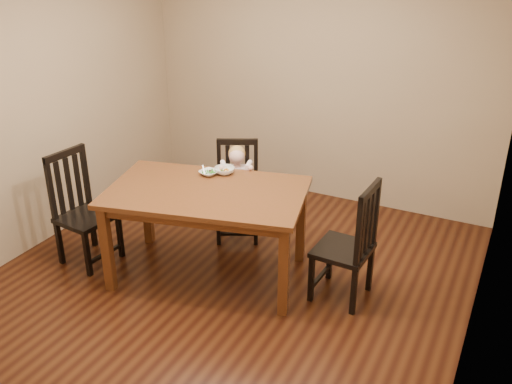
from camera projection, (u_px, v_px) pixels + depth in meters
The scene contains 9 objects.
room at pixel (230, 134), 4.56m from camera, with size 4.01×4.01×2.71m.
dining_table at pixel (207, 200), 4.86m from camera, with size 1.85×1.36×0.83m.
chair_child at pixel (237, 192), 5.65m from camera, with size 0.56×0.55×0.98m.
chair_left at pixel (82, 210), 5.20m from camera, with size 0.49×0.51×1.06m.
chair_right at pixel (350, 245), 4.64m from camera, with size 0.46×0.48×1.05m.
toddler at pixel (237, 182), 5.55m from camera, with size 0.29×0.36×0.49m, color silver, non-canonical shape.
bowl_peas at pixel (209, 173), 5.10m from camera, with size 0.16×0.16×0.04m, color silver.
bowl_veg at pixel (225, 170), 5.13m from camera, with size 0.18×0.18×0.06m, color silver.
fork at pixel (204, 171), 5.08m from camera, with size 0.09×0.11×0.05m.
Camera 1 is at (2.12, -3.78, 2.85)m, focal length 40.00 mm.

